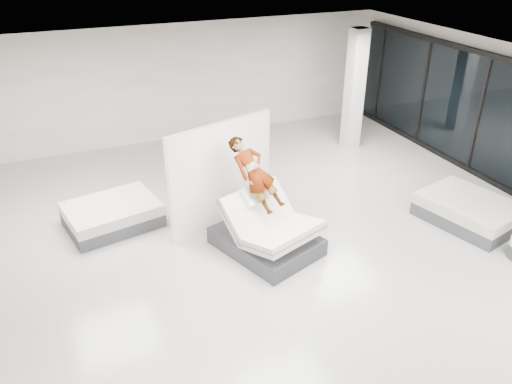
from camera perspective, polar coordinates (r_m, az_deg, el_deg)
room at (r=8.17m, az=4.61°, el=0.11°), size 14.00×14.04×3.20m
hero_bed at (r=9.34m, az=1.31°, el=-4.67°), size 1.94×2.22×1.22m
person at (r=9.15m, az=-0.08°, el=0.45°), size 1.02×1.57×1.15m
remote at (r=9.13m, az=2.43°, el=-0.76°), size 0.10×0.15×0.08m
divider_panel at (r=9.83m, az=-3.93°, el=1.91°), size 2.33×0.86×2.20m
flat_bed_right_far at (r=11.16m, az=23.13°, el=-1.98°), size 1.79×2.12×0.51m
flat_bed_left_far at (r=10.57m, az=-16.08°, el=-2.49°), size 2.00×1.65×0.49m
column at (r=13.70m, az=11.17°, el=11.33°), size 0.40×0.40×3.20m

